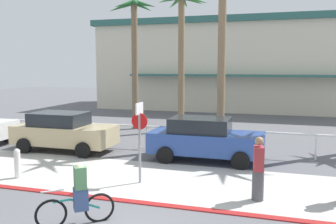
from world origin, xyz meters
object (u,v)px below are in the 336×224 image
at_px(palm_tree_1, 134,37).
at_px(pedestrian_1, 258,171).
at_px(bollard_3, 17,163).
at_px(car_blue_2, 205,139).
at_px(cyclist_teal_0, 79,196).
at_px(stop_sign_bike_lane, 140,131).
at_px(palm_tree_2, 181,28).
at_px(car_tan_1, 64,131).

bearing_deg(palm_tree_1, pedestrian_1, -52.39).
height_order(bollard_3, palm_tree_1, palm_tree_1).
xyz_separation_m(car_blue_2, cyclist_teal_0, (-1.68, -6.58, -0.18)).
height_order(palm_tree_1, car_blue_2, palm_tree_1).
bearing_deg(stop_sign_bike_lane, cyclist_teal_0, -94.57).
bearing_deg(palm_tree_2, bollard_3, -105.52).
relative_size(bollard_3, pedestrian_1, 0.56).
bearing_deg(car_tan_1, stop_sign_bike_lane, -33.49).
distance_m(stop_sign_bike_lane, pedestrian_1, 3.77).
distance_m(stop_sign_bike_lane, bollard_3, 4.26).
relative_size(palm_tree_1, car_blue_2, 1.70).
bearing_deg(car_tan_1, bollard_3, -78.97).
bearing_deg(car_blue_2, palm_tree_2, 112.89).
bearing_deg(pedestrian_1, palm_tree_2, 115.77).
xyz_separation_m(car_tan_1, car_blue_2, (6.22, 0.17, 0.00)).
bearing_deg(cyclist_teal_0, palm_tree_1, 106.43).
relative_size(car_tan_1, cyclist_teal_0, 2.93).
height_order(car_tan_1, pedestrian_1, pedestrian_1).
height_order(palm_tree_2, car_tan_1, palm_tree_2).
bearing_deg(pedestrian_1, cyclist_teal_0, -144.77).
xyz_separation_m(stop_sign_bike_lane, car_tan_1, (-4.80, 3.17, -0.81)).
relative_size(stop_sign_bike_lane, palm_tree_2, 0.33).
xyz_separation_m(bollard_3, palm_tree_1, (0.05, 10.13, 4.88)).
xyz_separation_m(stop_sign_bike_lane, palm_tree_1, (-3.99, 9.43, 3.71)).
height_order(palm_tree_1, pedestrian_1, palm_tree_1).
height_order(palm_tree_2, cyclist_teal_0, palm_tree_2).
xyz_separation_m(car_tan_1, cyclist_teal_0, (4.54, -6.41, -0.18)).
relative_size(palm_tree_1, palm_tree_2, 0.97).
relative_size(stop_sign_bike_lane, car_blue_2, 0.58).
bearing_deg(palm_tree_2, stop_sign_bike_lane, -82.86).
relative_size(palm_tree_1, car_tan_1, 1.70).
bearing_deg(car_tan_1, palm_tree_2, 60.49).
xyz_separation_m(bollard_3, pedestrian_1, (7.68, 0.22, 0.32)).
relative_size(palm_tree_2, cyclist_teal_0, 5.13).
bearing_deg(car_tan_1, car_blue_2, 1.55).
bearing_deg(palm_tree_1, car_blue_2, -48.34).
distance_m(stop_sign_bike_lane, palm_tree_2, 10.46).
bearing_deg(bollard_3, palm_tree_1, 89.73).
xyz_separation_m(car_tan_1, pedestrian_1, (8.44, -3.66, -0.04)).
distance_m(car_blue_2, cyclist_teal_0, 6.79).
height_order(cyclist_teal_0, pedestrian_1, pedestrian_1).
bearing_deg(palm_tree_1, stop_sign_bike_lane, -67.05).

